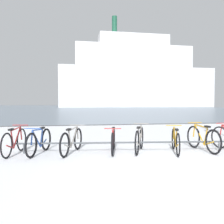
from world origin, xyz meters
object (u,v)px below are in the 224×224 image
Objects in this scene: bicycle_0 at (15,141)px; bicycle_2 at (72,141)px; bicycle_1 at (39,142)px; bicycle_5 at (176,141)px; bicycle_4 at (139,139)px; bicycle_3 at (113,141)px; ferry_ship at (136,77)px; bicycle_6 at (203,139)px.

bicycle_0 is 0.99× the size of bicycle_2.
bicycle_5 is at bearing -6.76° from bicycle_1.
bicycle_4 is (1.94, -0.11, 0.01)m from bicycle_2.
bicycle_3 is 1.04× the size of bicycle_4.
ferry_ship is at bearing 73.40° from bicycle_2.
bicycle_1 is at bearing -107.34° from ferry_ship.
bicycle_3 is at bearing -3.25° from bicycle_2.
bicycle_1 is at bearing 176.86° from bicycle_4.
bicycle_0 is 0.97× the size of bicycle_6.
bicycle_5 is (4.48, -0.53, -0.01)m from bicycle_0.
bicycle_2 is 3.83m from bicycle_6.
bicycle_6 is at bearing -103.40° from ferry_ship.
bicycle_1 reaches higher than bicycle_5.
bicycle_6 is (5.38, -0.42, 0.01)m from bicycle_0.
bicycle_0 reaches higher than bicycle_2.
bicycle_4 reaches higher than bicycle_2.
bicycle_1 is 0.03× the size of ferry_ship.
ferry_ship is at bearing 75.88° from bicycle_5.
bicycle_5 is (3.82, -0.45, -0.00)m from bicycle_1.
bicycle_2 is at bearing -106.60° from ferry_ship.
bicycle_3 is 0.77m from bicycle_4.
bicycle_0 is 1.02× the size of bicycle_1.
bicycle_6 reaches higher than bicycle_2.
bicycle_2 is at bearing 175.52° from bicycle_6.
ferry_ship is at bearing 72.66° from bicycle_1.
bicycle_3 is 0.94× the size of bicycle_6.
bicycle_0 is 2.74m from bicycle_3.
bicycle_1 is 1.01× the size of bicycle_5.
bicycle_0 reaches higher than bicycle_1.
bicycle_1 is 2.07m from bicycle_3.
bicycle_2 is at bearing -4.46° from bicycle_0.
ferry_ship reaches higher than bicycle_5.
bicycle_4 is at bearing 163.14° from bicycle_5.
bicycle_5 is (1.75, -0.34, 0.01)m from bicycle_3.
bicycle_2 is 1.03× the size of bicycle_3.
bicycle_4 is at bearing -3.16° from bicycle_2.
bicycle_6 is at bearing -4.22° from bicycle_1.
ferry_ship reaches higher than bicycle_1.
bicycle_3 is 1.78m from bicycle_5.
bicycle_6 reaches higher than bicycle_0.
ferry_ship reaches higher than bicycle_0.
bicycle_2 is (1.56, -0.12, -0.01)m from bicycle_0.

